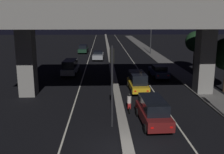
{
  "coord_description": "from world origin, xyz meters",
  "views": [
    {
      "loc": [
        -1.36,
        -13.04,
        7.33
      ],
      "look_at": [
        -0.34,
        14.33,
        1.05
      ],
      "focal_mm": 42.0,
      "sensor_mm": 36.0,
      "label": 1
    }
  ],
  "objects_px": {
    "car_dark_green_third_oncoming": "(83,49)",
    "car_silver_lead_oncoming": "(70,67)",
    "traffic_light_left_of_median": "(112,73)",
    "car_dark_red_lead": "(153,111)",
    "street_lamp": "(150,31)",
    "motorcycle_red_filtering_near": "(129,103)",
    "car_silver_second_oncoming": "(98,55)",
    "car_taxi_yellow_second": "(138,81)",
    "car_dark_blue_third": "(159,71)"
  },
  "relations": [
    {
      "from": "street_lamp",
      "to": "car_dark_green_third_oncoming",
      "type": "height_order",
      "value": "street_lamp"
    },
    {
      "from": "car_dark_red_lead",
      "to": "car_silver_lead_oncoming",
      "type": "bearing_deg",
      "value": 22.71
    },
    {
      "from": "car_dark_blue_third",
      "to": "car_dark_green_third_oncoming",
      "type": "bearing_deg",
      "value": 22.51
    },
    {
      "from": "car_silver_lead_oncoming",
      "to": "car_dark_blue_third",
      "type": "bearing_deg",
      "value": 81.31
    },
    {
      "from": "car_dark_red_lead",
      "to": "car_taxi_yellow_second",
      "type": "relative_size",
      "value": 0.99
    },
    {
      "from": "car_dark_blue_third",
      "to": "car_dark_green_third_oncoming",
      "type": "height_order",
      "value": "car_dark_green_third_oncoming"
    },
    {
      "from": "car_silver_second_oncoming",
      "to": "car_dark_green_third_oncoming",
      "type": "relative_size",
      "value": 0.94
    },
    {
      "from": "car_taxi_yellow_second",
      "to": "car_silver_second_oncoming",
      "type": "xyz_separation_m",
      "value": [
        -4.27,
        19.92,
        -0.2
      ]
    },
    {
      "from": "car_dark_green_third_oncoming",
      "to": "car_silver_second_oncoming",
      "type": "bearing_deg",
      "value": 21.42
    },
    {
      "from": "motorcycle_red_filtering_near",
      "to": "car_dark_red_lead",
      "type": "bearing_deg",
      "value": -147.83
    },
    {
      "from": "car_taxi_yellow_second",
      "to": "motorcycle_red_filtering_near",
      "type": "height_order",
      "value": "car_taxi_yellow_second"
    },
    {
      "from": "car_dark_red_lead",
      "to": "car_silver_lead_oncoming",
      "type": "relative_size",
      "value": 0.96
    },
    {
      "from": "street_lamp",
      "to": "car_dark_red_lead",
      "type": "xyz_separation_m",
      "value": [
        -5.87,
        -34.99,
        -3.72
      ]
    },
    {
      "from": "car_silver_second_oncoming",
      "to": "car_dark_red_lead",
      "type": "bearing_deg",
      "value": 10.97
    },
    {
      "from": "car_dark_blue_third",
      "to": "car_dark_green_third_oncoming",
      "type": "relative_size",
      "value": 0.88
    },
    {
      "from": "street_lamp",
      "to": "car_silver_second_oncoming",
      "type": "relative_size",
      "value": 1.76
    },
    {
      "from": "car_taxi_yellow_second",
      "to": "car_dark_green_third_oncoming",
      "type": "height_order",
      "value": "car_taxi_yellow_second"
    },
    {
      "from": "car_taxi_yellow_second",
      "to": "car_dark_blue_third",
      "type": "bearing_deg",
      "value": -31.95
    },
    {
      "from": "motorcycle_red_filtering_near",
      "to": "car_silver_lead_oncoming",
      "type": "bearing_deg",
      "value": 28.94
    },
    {
      "from": "car_dark_red_lead",
      "to": "car_silver_second_oncoming",
      "type": "distance_m",
      "value": 28.69
    },
    {
      "from": "traffic_light_left_of_median",
      "to": "car_silver_lead_oncoming",
      "type": "relative_size",
      "value": 1.14
    },
    {
      "from": "car_dark_green_third_oncoming",
      "to": "car_silver_lead_oncoming",
      "type": "bearing_deg",
      "value": 1.36
    },
    {
      "from": "car_taxi_yellow_second",
      "to": "car_dark_blue_third",
      "type": "relative_size",
      "value": 1.12
    },
    {
      "from": "street_lamp",
      "to": "car_silver_lead_oncoming",
      "type": "bearing_deg",
      "value": -126.04
    },
    {
      "from": "car_dark_red_lead",
      "to": "car_dark_green_third_oncoming",
      "type": "xyz_separation_m",
      "value": [
        -7.48,
        37.54,
        -0.08
      ]
    },
    {
      "from": "car_silver_lead_oncoming",
      "to": "car_dark_green_third_oncoming",
      "type": "relative_size",
      "value": 1.01
    },
    {
      "from": "traffic_light_left_of_median",
      "to": "car_dark_red_lead",
      "type": "distance_m",
      "value": 4.04
    },
    {
      "from": "street_lamp",
      "to": "car_dark_red_lead",
      "type": "relative_size",
      "value": 1.69
    },
    {
      "from": "car_silver_lead_oncoming",
      "to": "car_dark_green_third_oncoming",
      "type": "xyz_separation_m",
      "value": [
        0.2,
        21.18,
        -0.14
      ]
    },
    {
      "from": "car_taxi_yellow_second",
      "to": "car_silver_lead_oncoming",
      "type": "bearing_deg",
      "value": 43.21
    },
    {
      "from": "street_lamp",
      "to": "car_silver_second_oncoming",
      "type": "bearing_deg",
      "value": -146.77
    },
    {
      "from": "street_lamp",
      "to": "traffic_light_left_of_median",
      "type": "bearing_deg",
      "value": -103.92
    },
    {
      "from": "car_dark_blue_third",
      "to": "car_silver_second_oncoming",
      "type": "height_order",
      "value": "car_dark_blue_third"
    },
    {
      "from": "traffic_light_left_of_median",
      "to": "street_lamp",
      "type": "xyz_separation_m",
      "value": [
        8.76,
        35.33,
        0.91
      ]
    },
    {
      "from": "car_taxi_yellow_second",
      "to": "car_dark_green_third_oncoming",
      "type": "bearing_deg",
      "value": 13.39
    },
    {
      "from": "car_taxi_yellow_second",
      "to": "motorcycle_red_filtering_near",
      "type": "bearing_deg",
      "value": 165.02
    },
    {
      "from": "motorcycle_red_filtering_near",
      "to": "car_taxi_yellow_second",
      "type": "bearing_deg",
      "value": -9.57
    },
    {
      "from": "car_dark_green_third_oncoming",
      "to": "motorcycle_red_filtering_near",
      "type": "relative_size",
      "value": 2.55
    },
    {
      "from": "car_taxi_yellow_second",
      "to": "car_dark_green_third_oncoming",
      "type": "distance_m",
      "value": 30.04
    },
    {
      "from": "car_taxi_yellow_second",
      "to": "car_silver_lead_oncoming",
      "type": "height_order",
      "value": "car_silver_lead_oncoming"
    },
    {
      "from": "car_dark_red_lead",
      "to": "street_lamp",
      "type": "bearing_deg",
      "value": -11.97
    },
    {
      "from": "car_dark_blue_third",
      "to": "car_silver_lead_oncoming",
      "type": "bearing_deg",
      "value": 76.12
    },
    {
      "from": "car_dark_green_third_oncoming",
      "to": "motorcycle_red_filtering_near",
      "type": "xyz_separation_m",
      "value": [
        6.08,
        -34.89,
        -0.26
      ]
    },
    {
      "from": "street_lamp",
      "to": "car_taxi_yellow_second",
      "type": "bearing_deg",
      "value": -102.4
    },
    {
      "from": "car_dark_red_lead",
      "to": "motorcycle_red_filtering_near",
      "type": "relative_size",
      "value": 2.49
    },
    {
      "from": "car_dark_blue_third",
      "to": "car_taxi_yellow_second",
      "type": "bearing_deg",
      "value": 146.7
    },
    {
      "from": "car_taxi_yellow_second",
      "to": "car_dark_blue_third",
      "type": "xyz_separation_m",
      "value": [
        3.38,
        5.66,
        -0.19
      ]
    },
    {
      "from": "traffic_light_left_of_median",
      "to": "car_taxi_yellow_second",
      "type": "relative_size",
      "value": 1.17
    },
    {
      "from": "traffic_light_left_of_median",
      "to": "car_taxi_yellow_second",
      "type": "bearing_deg",
      "value": 71.63
    },
    {
      "from": "traffic_light_left_of_median",
      "to": "car_silver_lead_oncoming",
      "type": "xyz_separation_m",
      "value": [
        -4.8,
        16.7,
        -2.74
      ]
    }
  ]
}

